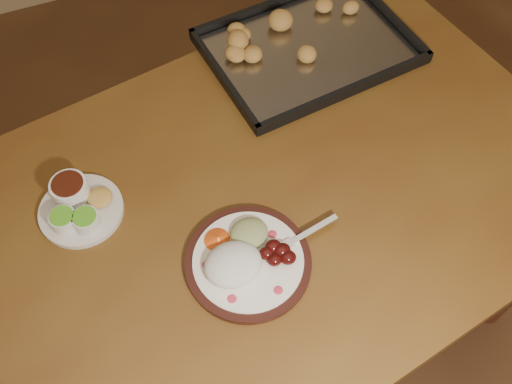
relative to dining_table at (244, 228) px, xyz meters
name	(u,v)px	position (x,y,z in m)	size (l,w,h in m)	color
dining_table	(244,228)	(0.00, 0.00, 0.00)	(1.64, 1.15, 0.75)	brown
dinner_plate	(245,259)	(-0.04, -0.12, 0.12)	(0.33, 0.25, 0.06)	black
condiment_saucer	(78,206)	(-0.32, 0.11, 0.12)	(0.17, 0.17, 0.06)	beige
baking_tray	(308,46)	(0.32, 0.36, 0.11)	(0.53, 0.41, 0.05)	black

